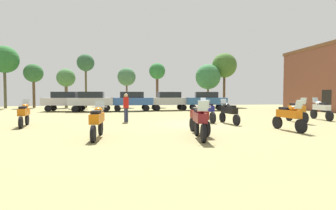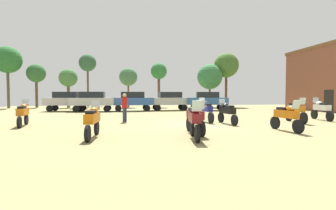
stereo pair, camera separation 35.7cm
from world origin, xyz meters
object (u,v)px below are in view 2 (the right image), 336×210
at_px(motorcycle_2, 195,120).
at_px(motorcycle_10, 23,113).
at_px(motorcycle_9, 296,110).
at_px(tree_8, 226,66).
at_px(motorcycle_5, 93,120).
at_px(car_1, 67,100).
at_px(motorcycle_1, 206,110).
at_px(tree_3, 210,77).
at_px(motorcycle_4, 286,116).
at_px(tree_7, 159,72).
at_px(motorcycle_3, 322,109).
at_px(tree_4, 128,77).
at_px(person_1, 125,105).
at_px(car_3, 132,100).
at_px(car_4, 93,100).
at_px(motorcycle_6, 195,117).
at_px(tree_5, 88,64).
at_px(motorcycle_8, 227,112).
at_px(tree_6, 68,78).
at_px(car_5, 170,100).
at_px(car_2, 207,100).
at_px(tree_1, 7,60).
at_px(tree_2, 36,74).

bearing_deg(motorcycle_2, motorcycle_10, -24.89).
relative_size(motorcycle_9, tree_8, 0.29).
xyz_separation_m(motorcycle_5, car_1, (-5.31, 16.78, 0.46)).
xyz_separation_m(motorcycle_1, tree_3, (6.03, 18.46, 3.46)).
bearing_deg(motorcycle_4, tree_7, -87.23).
height_order(motorcycle_3, tree_4, tree_4).
relative_size(motorcycle_10, person_1, 1.24).
bearing_deg(car_3, motorcycle_2, -175.77).
xyz_separation_m(car_4, tree_4, (3.38, 8.42, 2.95)).
height_order(motorcycle_6, tree_5, tree_5).
distance_m(motorcycle_1, tree_8, 21.34).
bearing_deg(motorcycle_8, tree_6, 116.77).
distance_m(car_5, tree_7, 8.59).
bearing_deg(car_5, motorcycle_1, 177.57).
height_order(motorcycle_4, motorcycle_9, motorcycle_9).
bearing_deg(tree_7, car_2, -61.83).
xyz_separation_m(motorcycle_2, tree_1, (-18.11, 24.57, 5.35)).
relative_size(motorcycle_2, motorcycle_5, 0.95).
relative_size(motorcycle_6, car_2, 0.49).
distance_m(car_5, tree_1, 21.48).
bearing_deg(car_5, motorcycle_9, -160.53).
xyz_separation_m(motorcycle_1, tree_8, (8.57, 18.87, 5.10)).
bearing_deg(motorcycle_2, tree_2, -53.11).
xyz_separation_m(motorcycle_10, tree_2, (-6.96, 20.65, 3.76)).
bearing_deg(tree_1, tree_7, 1.97).
bearing_deg(tree_3, motorcycle_3, -84.02).
bearing_deg(motorcycle_3, car_4, 154.34).
bearing_deg(tree_1, motorcycle_1, -43.08).
relative_size(motorcycle_5, motorcycle_10, 1.03).
distance_m(motorcycle_5, car_1, 17.60).
distance_m(motorcycle_8, tree_2, 28.09).
relative_size(motorcycle_1, car_2, 0.48).
distance_m(motorcycle_8, car_2, 12.65).
height_order(motorcycle_3, tree_1, tree_1).
height_order(motorcycle_6, tree_8, tree_8).
bearing_deg(motorcycle_9, motorcycle_3, -152.37).
bearing_deg(tree_7, motorcycle_5, -101.55).
relative_size(car_4, tree_5, 0.61).
height_order(car_5, tree_4, tree_4).
distance_m(motorcycle_9, tree_4, 23.19).
height_order(car_1, car_3, same).
relative_size(motorcycle_5, tree_5, 0.32).
xyz_separation_m(motorcycle_4, tree_6, (-15.63, 23.58, 3.15)).
bearing_deg(motorcycle_3, motorcycle_10, -169.93).
relative_size(motorcycle_4, tree_1, 0.27).
bearing_deg(motorcycle_10, motorcycle_2, -42.42).
distance_m(tree_2, tree_7, 16.26).
bearing_deg(motorcycle_8, tree_2, 123.22).
bearing_deg(motorcycle_10, tree_6, 86.65).
bearing_deg(motorcycle_3, tree_6, 145.09).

